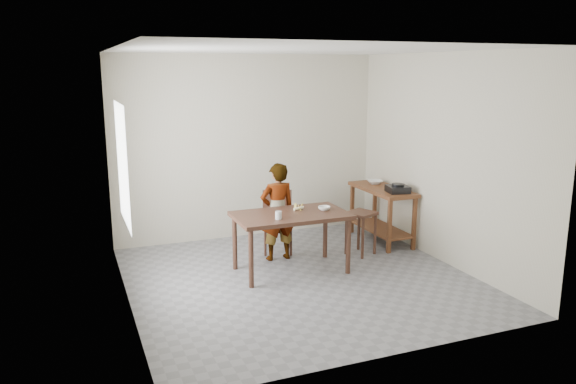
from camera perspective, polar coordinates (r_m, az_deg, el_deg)
name	(u,v)px	position (r m, az deg, el deg)	size (l,w,h in m)	color
floor	(300,281)	(6.88, 1.25, -9.00)	(4.00, 4.00, 0.04)	slate
ceiling	(301,48)	(6.41, 1.37, 14.46)	(4.00, 4.00, 0.04)	white
wall_back	(248,147)	(8.38, -4.12, 4.56)	(4.00, 0.04, 2.70)	beige
wall_front	(396,209)	(4.75, 10.89, -1.73)	(4.00, 0.04, 2.70)	beige
wall_left	(120,182)	(6.02, -16.68, 0.95)	(0.04, 4.00, 2.70)	beige
wall_right	(445,159)	(7.52, 15.65, 3.23)	(0.04, 4.00, 2.70)	beige
window_pane	(122,165)	(6.19, -16.48, 2.69)	(0.02, 1.10, 1.30)	white
dining_table	(291,243)	(7.01, 0.30, -5.16)	(1.40, 0.80, 0.75)	#41261B
prep_counter	(382,214)	(8.35, 9.48, -2.25)	(0.50, 1.20, 0.80)	brown
child	(277,212)	(7.38, -1.09, -2.03)	(0.48, 0.31, 1.30)	silver
dining_chair	(278,223)	(7.73, -1.06, -3.12)	(0.40, 0.40, 0.84)	#41261B
stool	(361,233)	(7.73, 7.40, -4.16)	(0.34, 0.34, 0.60)	#41261B
glass_tumbler	(278,215)	(6.63, -0.98, -2.37)	(0.08, 0.08, 0.10)	silver
small_bowl	(324,208)	(7.07, 3.69, -1.66)	(0.15, 0.15, 0.05)	white
banana	(299,208)	(7.07, 1.10, -1.62)	(0.16, 0.11, 0.06)	#FFDA5D
serving_bowl	(375,182)	(8.51, 8.83, 1.00)	(0.22, 0.22, 0.06)	white
gas_burner	(398,189)	(7.98, 11.08, 0.29)	(0.28, 0.28, 0.09)	black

